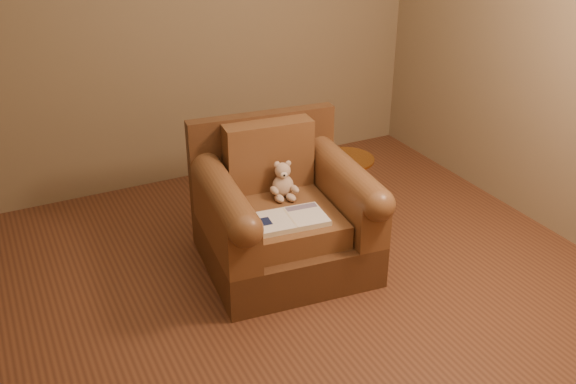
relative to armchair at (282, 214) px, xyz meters
name	(u,v)px	position (x,y,z in m)	size (l,w,h in m)	color
floor	(301,307)	(-0.13, -0.50, -0.34)	(4.00, 4.00, 0.00)	brown
room	(304,8)	(-0.13, -0.50, 1.37)	(4.02, 4.02, 2.71)	#806C4E
armchair	(282,214)	(0.00, 0.00, 0.00)	(1.08, 1.03, 0.89)	#51311B
teddy_bear	(283,183)	(0.05, 0.08, 0.17)	(0.17, 0.20, 0.24)	#C8A88C
guidebook	(290,219)	(-0.06, -0.24, 0.10)	(0.46, 0.30, 0.03)	beige
side_table	(344,191)	(0.57, 0.18, -0.05)	(0.39, 0.39, 0.54)	gold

